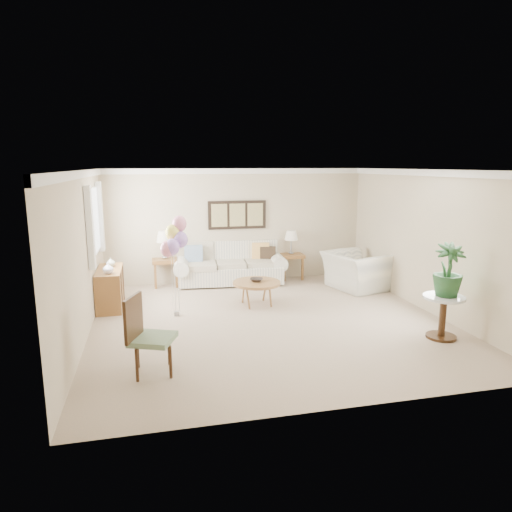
# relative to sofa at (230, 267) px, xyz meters

# --- Properties ---
(ground_plane) EXTENTS (6.00, 6.00, 0.00)m
(ground_plane) POSITION_rel_sofa_xyz_m (0.21, -2.78, -0.37)
(ground_plane) COLOR tan
(room_shell) EXTENTS (6.04, 6.04, 2.60)m
(room_shell) POSITION_rel_sofa_xyz_m (0.10, -2.69, 1.25)
(room_shell) COLOR beige
(room_shell) RESTS_ON ground
(wall_art_triptych) EXTENTS (1.35, 0.06, 0.65)m
(wall_art_triptych) POSITION_rel_sofa_xyz_m (0.21, 0.18, 1.18)
(wall_art_triptych) COLOR black
(wall_art_triptych) RESTS_ON ground
(sofa) EXTENTS (2.64, 1.15, 0.95)m
(sofa) POSITION_rel_sofa_xyz_m (0.00, 0.00, 0.00)
(sofa) COLOR #EFE9CF
(sofa) RESTS_ON ground
(end_table_left) EXTENTS (0.57, 0.52, 0.63)m
(end_table_left) POSITION_rel_sofa_xyz_m (-1.46, 0.06, 0.15)
(end_table_left) COLOR olive
(end_table_left) RESTS_ON ground
(end_table_right) EXTENTS (0.56, 0.51, 0.61)m
(end_table_right) POSITION_rel_sofa_xyz_m (1.48, 0.05, 0.14)
(end_table_right) COLOR olive
(end_table_right) RESTS_ON ground
(lamp_left) EXTENTS (0.35, 0.35, 0.63)m
(lamp_left) POSITION_rel_sofa_xyz_m (-1.46, 0.06, 0.73)
(lamp_left) COLOR gray
(lamp_left) RESTS_ON end_table_left
(lamp_right) EXTENTS (0.32, 0.32, 0.56)m
(lamp_right) POSITION_rel_sofa_xyz_m (1.48, 0.05, 0.66)
(lamp_right) COLOR gray
(lamp_right) RESTS_ON end_table_right
(coffee_table) EXTENTS (0.92, 0.92, 0.47)m
(coffee_table) POSITION_rel_sofa_xyz_m (0.20, -1.81, 0.06)
(coffee_table) COLOR #A16E40
(coffee_table) RESTS_ON ground
(decor_bowl) EXTENTS (0.33, 0.33, 0.06)m
(decor_bowl) POSITION_rel_sofa_xyz_m (0.20, -1.80, 0.13)
(decor_bowl) COLOR #29221F
(decor_bowl) RESTS_ON coffee_table
(armchair) EXTENTS (1.35, 1.46, 0.80)m
(armchair) POSITION_rel_sofa_xyz_m (2.58, -1.13, 0.03)
(armchair) COLOR #EFE9CF
(armchair) RESTS_ON ground
(side_table) EXTENTS (0.63, 0.63, 0.69)m
(side_table) POSITION_rel_sofa_xyz_m (2.65, -4.15, 0.14)
(side_table) COLOR silver
(side_table) RESTS_ON ground
(potted_plant) EXTENTS (0.54, 0.54, 0.82)m
(potted_plant) POSITION_rel_sofa_xyz_m (2.68, -4.15, 0.72)
(potted_plant) COLOR #224523
(potted_plant) RESTS_ON side_table
(accent_chair) EXTENTS (0.68, 0.67, 1.06)m
(accent_chair) POSITION_rel_sofa_xyz_m (-1.86, -4.38, 0.18)
(accent_chair) COLOR gray
(accent_chair) RESTS_ON ground
(credenza) EXTENTS (0.46, 1.20, 0.74)m
(credenza) POSITION_rel_sofa_xyz_m (-2.55, -1.28, -0.00)
(credenza) COLOR olive
(credenza) RESTS_ON ground
(vase_white) EXTENTS (0.20, 0.20, 0.20)m
(vase_white) POSITION_rel_sofa_xyz_m (-2.53, -1.66, 0.47)
(vase_white) COLOR white
(vase_white) RESTS_ON credenza
(vase_sage) EXTENTS (0.22, 0.22, 0.18)m
(vase_sage) POSITION_rel_sofa_xyz_m (-2.53, -1.05, 0.46)
(vase_sage) COLOR #A8B09D
(vase_sage) RESTS_ON credenza
(balloon_cluster) EXTENTS (0.49, 0.47, 1.81)m
(balloon_cluster) POSITION_rel_sofa_xyz_m (-1.35, -2.12, 1.04)
(balloon_cluster) COLOR gray
(balloon_cluster) RESTS_ON ground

